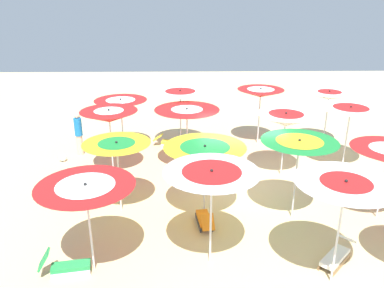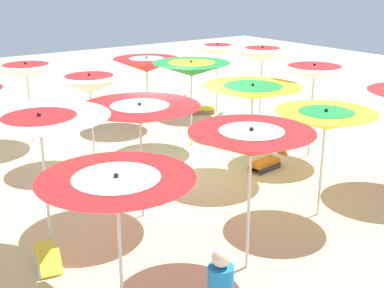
{
  "view_description": "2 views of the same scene",
  "coord_description": "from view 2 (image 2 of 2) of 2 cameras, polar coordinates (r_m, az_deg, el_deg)",
  "views": [
    {
      "loc": [
        -11.53,
        1.71,
        6.11
      ],
      "look_at": [
        1.93,
        1.44,
        0.89
      ],
      "focal_mm": 37.01,
      "sensor_mm": 36.0,
      "label": 1
    },
    {
      "loc": [
        6.37,
        9.73,
        4.62
      ],
      "look_at": [
        0.67,
        1.84,
        1.37
      ],
      "focal_mm": 48.13,
      "sensor_mm": 36.0,
      "label": 2
    }
  ],
  "objects": [
    {
      "name": "beach_umbrella_8",
      "position": [
        7.85,
        6.57,
        0.09
      ],
      "size": [
        1.94,
        1.94,
        2.41
      ],
      "color": "silver",
      "rests_on": "ground"
    },
    {
      "name": "beach_umbrella_4",
      "position": [
        10.05,
        14.56,
        2.54
      ],
      "size": [
        1.93,
        1.93,
        2.2
      ],
      "color": "silver",
      "rests_on": "ground"
    },
    {
      "name": "lounger_0",
      "position": [
        17.68,
        0.54,
        4.03
      ],
      "size": [
        1.29,
        0.93,
        0.66
      ],
      "rotation": [
        0.0,
        0.0,
        8.93
      ],
      "color": "olive",
      "rests_on": "ground"
    },
    {
      "name": "beach_umbrella_12",
      "position": [
        6.73,
        -8.33,
        -4.89
      ],
      "size": [
        2.07,
        2.07,
        2.19
      ],
      "color": "silver",
      "rests_on": "ground"
    },
    {
      "name": "beach_umbrella_6",
      "position": [
        13.92,
        -0.07,
        8.32
      ],
      "size": [
        2.09,
        2.09,
        2.4
      ],
      "color": "silver",
      "rests_on": "ground"
    },
    {
      "name": "lounger_4",
      "position": [
        12.82,
        8.33,
        -1.85
      ],
      "size": [
        1.17,
        0.5,
        0.6
      ],
      "rotation": [
        0.0,
        0.0,
        6.42
      ],
      "color": "#333338",
      "rests_on": "ground"
    },
    {
      "name": "beach_umbrella_9",
      "position": [
        9.68,
        -5.79,
        3.3
      ],
      "size": [
        2.28,
        2.28,
        2.33
      ],
      "color": "silver",
      "rests_on": "ground"
    },
    {
      "name": "beach_umbrella_3",
      "position": [
        17.51,
        2.86,
        10.36
      ],
      "size": [
        1.9,
        1.9,
        2.4
      ],
      "color": "silver",
      "rests_on": "ground"
    },
    {
      "name": "lounger_3",
      "position": [
        8.92,
        -15.75,
        -12.0
      ],
      "size": [
        0.61,
        1.22,
        0.51
      ],
      "rotation": [
        0.0,
        0.0,
        4.48
      ],
      "color": "silver",
      "rests_on": "ground"
    },
    {
      "name": "lounger_1",
      "position": [
        16.04,
        4.87,
        2.38
      ],
      "size": [
        1.23,
        1.19,
        0.51
      ],
      "rotation": [
        0.0,
        0.0,
        8.67
      ],
      "color": "olive",
      "rests_on": "ground"
    },
    {
      "name": "beach_umbrella_10",
      "position": [
        12.83,
        -11.27,
        6.53
      ],
      "size": [
        1.94,
        1.94,
        2.31
      ],
      "color": "silver",
      "rests_on": "ground"
    },
    {
      "name": "beach_umbrella_11",
      "position": [
        14.85,
        -17.9,
        7.82
      ],
      "size": [
        2.29,
        2.29,
        2.32
      ],
      "color": "silver",
      "rests_on": "ground"
    },
    {
      "name": "beach_umbrella_1",
      "position": [
        13.42,
        13.39,
        7.82
      ],
      "size": [
        2.16,
        2.16,
        2.46
      ],
      "color": "silver",
      "rests_on": "ground"
    },
    {
      "name": "beach_umbrella_2",
      "position": [
        15.77,
        7.79,
        9.77
      ],
      "size": [
        2.12,
        2.12,
        2.55
      ],
      "color": "silver",
      "rests_on": "ground"
    },
    {
      "name": "beach_umbrella_13",
      "position": [
        8.62,
        -16.5,
        1.98
      ],
      "size": [
        2.28,
        2.28,
        2.5
      ],
      "color": "silver",
      "rests_on": "ground"
    },
    {
      "name": "beach_umbrella_7",
      "position": [
        16.02,
        -5.05,
        8.72
      ],
      "size": [
        2.06,
        2.06,
        2.19
      ],
      "color": "silver",
      "rests_on": "ground"
    },
    {
      "name": "beach_umbrella_5",
      "position": [
        11.95,
        6.73,
        5.73
      ],
      "size": [
        2.28,
        2.28,
        2.22
      ],
      "color": "silver",
      "rests_on": "ground"
    },
    {
      "name": "ground",
      "position": [
        12.52,
        -2.46,
        -3.29
      ],
      "size": [
        40.94,
        40.94,
        0.04
      ],
      "primitive_type": "cube",
      "color": "beige"
    }
  ]
}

